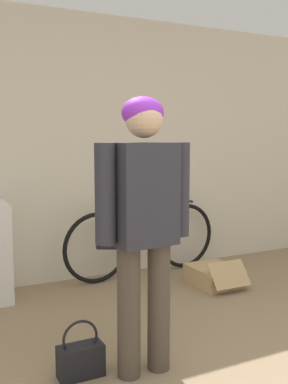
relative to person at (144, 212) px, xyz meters
The scene contains 5 objects.
wall_back 2.00m from the person, 81.32° to the left, with size 8.00×0.07×2.60m.
person is the anchor object (origin of this frame).
bicycle 2.04m from the person, 63.55° to the left, with size 1.75×0.46×0.77m.
handbag 0.95m from the person, 161.70° to the left, with size 0.27×0.13×0.35m.
cardboard_box 1.97m from the person, 40.84° to the left, with size 0.40×0.57×0.27m.
Camera 1 is at (-1.44, -1.40, 1.41)m, focal length 42.00 mm.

